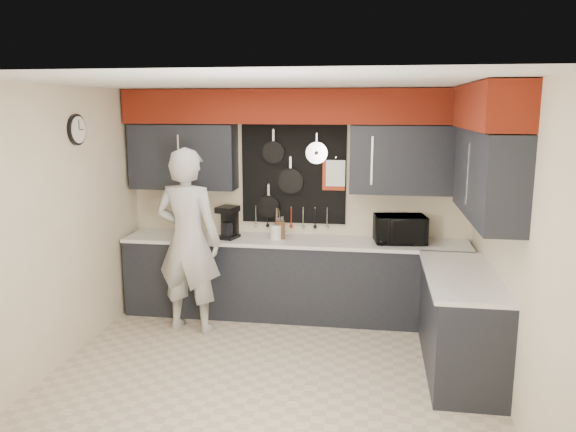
% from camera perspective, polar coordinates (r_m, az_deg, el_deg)
% --- Properties ---
extents(ground, '(4.00, 4.00, 0.00)m').
position_cam_1_polar(ground, '(5.35, -1.67, -15.59)').
color(ground, '#C5B699').
rests_on(ground, ground).
extents(back_wall_assembly, '(4.00, 0.36, 2.60)m').
position_cam_1_polar(back_wall_assembly, '(6.37, 0.94, 7.54)').
color(back_wall_assembly, beige).
rests_on(back_wall_assembly, ground).
extents(right_wall_assembly, '(0.36, 3.50, 2.60)m').
position_cam_1_polar(right_wall_assembly, '(5.08, 19.89, 5.25)').
color(right_wall_assembly, beige).
rests_on(right_wall_assembly, ground).
extents(left_wall_assembly, '(0.05, 3.50, 2.60)m').
position_cam_1_polar(left_wall_assembly, '(5.63, -22.13, -0.68)').
color(left_wall_assembly, beige).
rests_on(left_wall_assembly, ground).
extents(base_cabinets, '(3.95, 2.20, 0.92)m').
position_cam_1_polar(base_cabinets, '(6.16, 4.76, -7.36)').
color(base_cabinets, black).
rests_on(base_cabinets, ground).
extents(microwave, '(0.60, 0.45, 0.30)m').
position_cam_1_polar(microwave, '(6.30, 11.29, -1.32)').
color(microwave, black).
rests_on(microwave, base_cabinets).
extents(knife_block, '(0.10, 0.10, 0.20)m').
position_cam_1_polar(knife_block, '(6.38, -0.75, -1.42)').
color(knife_block, '#352010').
rests_on(knife_block, base_cabinets).
extents(utensil_crock, '(0.13, 0.13, 0.16)m').
position_cam_1_polar(utensil_crock, '(6.37, -1.21, -1.64)').
color(utensil_crock, white).
rests_on(utensil_crock, base_cabinets).
extents(coffee_maker, '(0.25, 0.29, 0.37)m').
position_cam_1_polar(coffee_maker, '(6.45, -6.07, -0.54)').
color(coffee_maker, black).
rests_on(coffee_maker, base_cabinets).
extents(person, '(0.79, 0.57, 1.99)m').
position_cam_1_polar(person, '(6.07, -10.10, -2.50)').
color(person, beige).
rests_on(person, ground).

